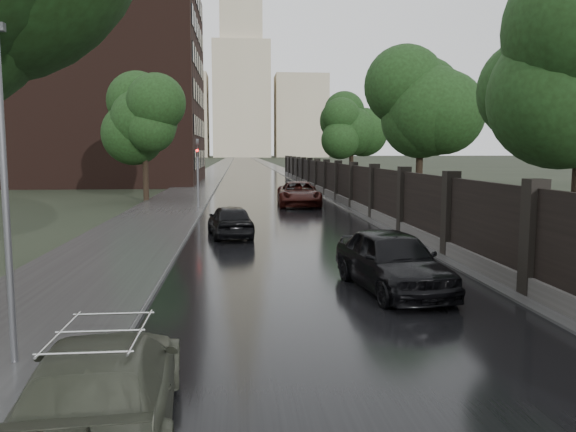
# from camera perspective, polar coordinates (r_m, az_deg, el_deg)

# --- Properties ---
(ground) EXTENTS (800.00, 800.00, 0.00)m
(ground) POSITION_cam_1_polar(r_m,az_deg,el_deg) (7.97, 10.59, -18.08)
(ground) COLOR black
(ground) RESTS_ON ground
(road) EXTENTS (8.00, 420.00, 0.02)m
(road) POSITION_cam_1_polar(r_m,az_deg,el_deg) (197.00, -4.47, 5.63)
(road) COLOR black
(road) RESTS_ON ground
(sidewalk_left) EXTENTS (4.00, 420.00, 0.16)m
(sidewalk_left) POSITION_cam_1_polar(r_m,az_deg,el_deg) (197.03, -6.22, 5.63)
(sidewalk_left) COLOR #2D2D2D
(sidewalk_left) RESTS_ON ground
(verge_right) EXTENTS (3.00, 420.00, 0.08)m
(verge_right) POSITION_cam_1_polar(r_m,az_deg,el_deg) (197.13, -2.86, 5.65)
(verge_right) COLOR #2D2D2D
(verge_right) RESTS_ON ground
(fence_right) EXTENTS (0.45, 75.72, 2.70)m
(fence_right) POSITION_cam_1_polar(r_m,az_deg,el_deg) (39.60, 4.59, 3.26)
(fence_right) COLOR #383533
(fence_right) RESTS_ON ground
(tree_left_far) EXTENTS (4.25, 4.25, 7.39)m
(tree_left_far) POSITION_cam_1_polar(r_m,az_deg,el_deg) (37.49, -14.41, 9.35)
(tree_left_far) COLOR black
(tree_left_far) RESTS_ON ground
(tree_right_b) EXTENTS (4.08, 4.08, 7.01)m
(tree_right_b) POSITION_cam_1_polar(r_m,az_deg,el_deg) (30.53, 13.31, 9.51)
(tree_right_b) COLOR black
(tree_right_b) RESTS_ON ground
(tree_right_c) EXTENTS (4.08, 4.08, 7.01)m
(tree_right_c) POSITION_cam_1_polar(r_m,az_deg,el_deg) (47.94, 6.49, 8.52)
(tree_right_c) COLOR black
(tree_right_c) RESTS_ON ground
(lamp_post) EXTENTS (0.25, 0.12, 5.11)m
(lamp_post) POSITION_cam_1_polar(r_m,az_deg,el_deg) (9.14, -26.80, 1.87)
(lamp_post) COLOR #59595E
(lamp_post) RESTS_ON ground
(traffic_light) EXTENTS (0.16, 0.32, 4.00)m
(traffic_light) POSITION_cam_1_polar(r_m,az_deg,el_deg) (32.05, -9.16, 4.89)
(traffic_light) COLOR #59595E
(traffic_light) RESTS_ON ground
(brick_building) EXTENTS (24.00, 18.00, 20.00)m
(brick_building) POSITION_cam_1_polar(r_m,az_deg,el_deg) (61.46, -20.58, 12.44)
(brick_building) COLOR black
(brick_building) RESTS_ON ground
(stalinist_tower) EXTENTS (92.00, 30.00, 159.00)m
(stalinist_tower) POSITION_cam_1_polar(r_m,az_deg,el_deg) (308.97, -4.75, 13.11)
(stalinist_tower) COLOR tan
(stalinist_tower) RESTS_ON ground
(volga_sedan) EXTENTS (2.03, 4.32, 1.22)m
(volga_sedan) POSITION_cam_1_polar(r_m,az_deg,el_deg) (7.10, -18.30, -16.12)
(volga_sedan) COLOR #3F4235
(volga_sedan) RESTS_ON ground
(hatchback_left) EXTENTS (2.02, 3.94, 1.28)m
(hatchback_left) POSITION_cam_1_polar(r_m,az_deg,el_deg) (21.75, -5.89, -0.48)
(hatchback_left) COLOR black
(hatchback_left) RESTS_ON ground
(car_right_near) EXTENTS (2.31, 4.53, 1.48)m
(car_right_near) POSITION_cam_1_polar(r_m,az_deg,el_deg) (13.55, 10.55, -4.46)
(car_right_near) COLOR black
(car_right_near) RESTS_ON ground
(car_right_far) EXTENTS (2.65, 5.43, 1.48)m
(car_right_far) POSITION_cam_1_polar(r_m,az_deg,el_deg) (33.87, 1.10, 2.26)
(car_right_far) COLOR black
(car_right_far) RESTS_ON ground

